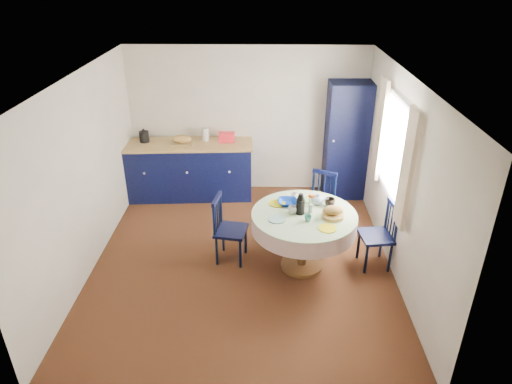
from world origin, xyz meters
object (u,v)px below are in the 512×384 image
kitchen_counter (189,169)px  chair_far (320,202)px  mug_c (330,202)px  chair_right (379,235)px  dining_table (304,222)px  mug_b (308,218)px  chair_left (228,229)px  mug_a (293,210)px  cobalt_bowl (288,202)px  pantry_cabinet (347,141)px  mug_d (294,196)px

kitchen_counter → chair_far: bearing=-30.8°
chair_far → mug_c: bearing=-62.9°
chair_far → kitchen_counter: bearing=177.8°
chair_right → mug_c: bearing=-109.7°
kitchen_counter → mug_c: 2.85m
dining_table → mug_b: (0.02, -0.19, 0.17)m
chair_left → dining_table: bearing=-89.6°
mug_a → cobalt_bowl: 0.23m
kitchen_counter → mug_a: bearing=-54.4°
pantry_cabinet → chair_right: (0.14, -2.09, -0.51)m
pantry_cabinet → cobalt_bowl: 2.19m
mug_a → mug_c: 0.53m
pantry_cabinet → chair_left: bearing=-134.5°
mug_b → mug_d: (-0.14, 0.59, 0.00)m
pantry_cabinet → mug_c: 2.01m
mug_a → mug_c: size_ratio=0.88×
dining_table → chair_far: (0.32, 0.95, -0.22)m
chair_right → mug_a: (-1.15, -0.05, 0.39)m
pantry_cabinet → mug_b: (-0.83, -2.34, -0.13)m
dining_table → chair_right: size_ratio=1.43×
chair_left → mug_b: bearing=-99.3°
dining_table → cobalt_bowl: dining_table is taller
mug_a → cobalt_bowl: mug_a is taller
chair_far → mug_b: bearing=-79.3°
kitchen_counter → mug_d: 2.39m
chair_left → mug_a: size_ratio=8.00×
kitchen_counter → pantry_cabinet: size_ratio=1.11×
mug_d → chair_far: bearing=51.7°
chair_right → kitchen_counter: bearing=-132.0°
chair_left → cobalt_bowl: 0.87m
chair_left → mug_a: 0.94m
mug_d → mug_a: bearing=-95.5°
mug_a → mug_d: 0.39m
mug_d → pantry_cabinet: bearing=61.0°
mug_a → mug_c: (0.50, 0.20, 0.01)m
kitchen_counter → chair_right: kitchen_counter is taller
mug_a → cobalt_bowl: bearing=103.9°
cobalt_bowl → dining_table: bearing=-48.5°
chair_far → mug_b: (-0.29, -1.14, 0.39)m
chair_left → mug_a: (0.84, -0.15, 0.39)m
chair_far → chair_right: 1.12m
dining_table → cobalt_bowl: size_ratio=5.20×
chair_right → mug_a: size_ratio=7.97×
mug_a → chair_far: bearing=63.3°
dining_table → chair_far: dining_table is taller
pantry_cabinet → mug_a: 2.37m
mug_c → pantry_cabinet: bearing=75.2°
chair_left → chair_far: bearing=-49.4°
mug_a → mug_b: 0.27m
kitchen_counter → mug_b: bearing=-54.2°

